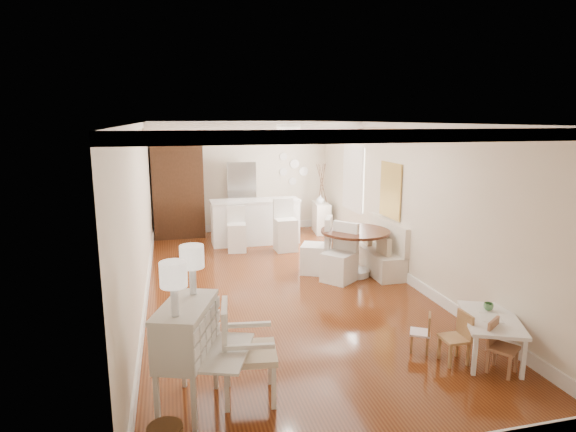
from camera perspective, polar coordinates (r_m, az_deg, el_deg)
name	(u,v)px	position (r m, az deg, el deg)	size (l,w,h in m)	color
room	(279,171)	(8.27, -1.08, 5.31)	(9.00, 9.04, 2.82)	brown
secretary_bureau	(187,357)	(5.04, -11.84, -16.09)	(0.87, 0.89, 1.12)	silver
gustavian_armchair	(249,351)	(5.16, -4.62, -15.66)	(0.60, 0.60, 1.04)	silver
kids_table	(489,338)	(6.51, 22.76, -13.14)	(0.62, 1.04, 0.52)	white
kids_chair_a	(455,338)	(6.22, 19.13, -13.46)	(0.30, 0.30, 0.63)	#B18350
kids_chair_b	(420,332)	(6.40, 15.39, -13.10)	(0.24, 0.24, 0.50)	#997045
kids_chair_c	(503,347)	(6.19, 24.15, -14.02)	(0.30, 0.30, 0.62)	#A36C4A
banquette	(377,246)	(9.33, 10.51, -3.49)	(0.52, 1.60, 0.98)	silver
dining_table	(355,253)	(9.00, 7.90, -4.35)	(1.26, 1.26, 0.86)	#4E2819
slip_chair_near	(339,253)	(8.61, 6.08, -4.38)	(0.50, 0.52, 1.05)	white
slip_chair_far	(316,245)	(9.06, 3.37, -3.44)	(0.51, 0.53, 1.08)	white
breakfast_counter	(255,222)	(11.20, -3.90, -0.66)	(2.05, 0.65, 1.03)	white
bar_stool_left	(237,229)	(10.54, -6.12, -1.59)	(0.39, 0.39, 0.99)	white
bar_stool_right	(286,225)	(10.54, -0.30, -1.12)	(0.45, 0.45, 1.13)	silver
pantry_cabinet	(178,190)	(11.99, -12.89, 2.97)	(1.20, 0.60, 2.30)	#381E11
fridge	(256,198)	(12.18, -3.86, 2.17)	(0.75, 0.65, 1.80)	silver
sideboard	(321,218)	(12.28, 3.96, -0.21)	(0.36, 0.80, 0.76)	white
pencil_cup	(488,307)	(6.61, 22.66, -9.88)	(0.12, 0.12, 0.09)	#528C57
branch_vase	(320,199)	(12.14, 3.86, 2.01)	(0.21, 0.21, 0.22)	white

